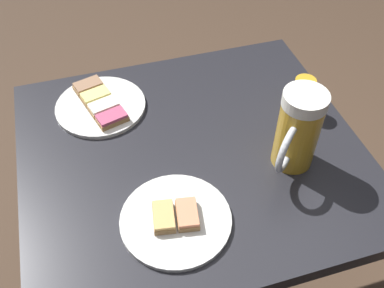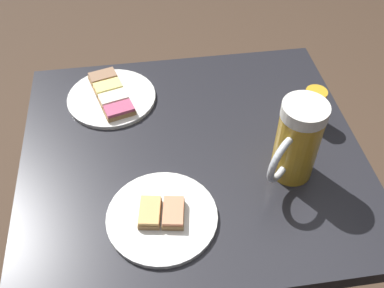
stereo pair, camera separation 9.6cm
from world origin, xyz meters
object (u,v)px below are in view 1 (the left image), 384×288
at_px(plate_far, 176,219).
at_px(beer_mug, 297,131).
at_px(beer_glass_small, 303,95).
at_px(plate_near, 100,105).

relative_size(plate_far, beer_mug, 1.17).
xyz_separation_m(plate_far, beer_glass_small, (0.37, 0.22, 0.04)).
distance_m(plate_near, beer_glass_small, 0.49).
bearing_deg(plate_near, beer_glass_small, -17.27).
bearing_deg(beer_mug, plate_far, -164.46).
bearing_deg(beer_mug, plate_near, 141.68).
distance_m(plate_far, beer_glass_small, 0.44).
height_order(plate_near, beer_mug, beer_mug).
xyz_separation_m(plate_near, plate_far, (0.09, -0.37, -0.00)).
relative_size(plate_near, beer_glass_small, 2.44).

